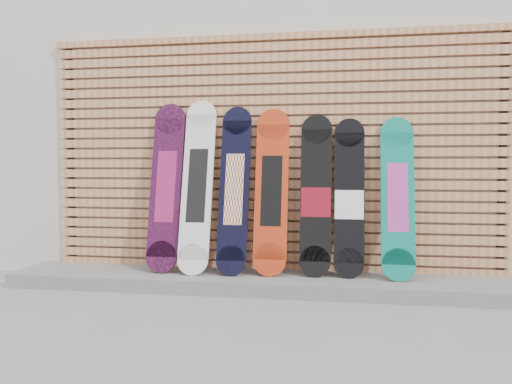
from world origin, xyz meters
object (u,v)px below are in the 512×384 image
at_px(snowboard_0, 166,186).
at_px(snowboard_2, 234,189).
at_px(snowboard_1, 197,185).
at_px(snowboard_6, 398,197).
at_px(snowboard_3, 272,191).
at_px(snowboard_5, 349,198).
at_px(snowboard_4, 316,195).

bearing_deg(snowboard_0, snowboard_2, -0.80).
xyz_separation_m(snowboard_1, snowboard_6, (1.76, 0.03, -0.09)).
distance_m(snowboard_3, snowboard_5, 0.69).
xyz_separation_m(snowboard_0, snowboard_1, (0.30, -0.02, 0.01)).
height_order(snowboard_4, snowboard_5, snowboard_4).
height_order(snowboard_2, snowboard_5, snowboard_2).
relative_size(snowboard_0, snowboard_2, 1.03).
xyz_separation_m(snowboard_0, snowboard_3, (0.98, 0.01, -0.03)).
xyz_separation_m(snowboard_4, snowboard_6, (0.70, -0.02, -0.01)).
height_order(snowboard_0, snowboard_3, snowboard_0).
height_order(snowboard_0, snowboard_4, snowboard_0).
bearing_deg(snowboard_6, snowboard_4, 178.07).
bearing_deg(snowboard_6, snowboard_5, 176.40).
bearing_deg(snowboard_4, snowboard_2, -177.29).
bearing_deg(snowboard_2, snowboard_4, 2.71).
bearing_deg(snowboard_5, snowboard_1, -177.83).
bearing_deg(snowboard_3, snowboard_1, -177.06).
bearing_deg(snowboard_4, snowboard_6, -1.93).
xyz_separation_m(snowboard_2, snowboard_3, (0.34, 0.02, -0.01)).
relative_size(snowboard_3, snowboard_6, 1.07).
bearing_deg(snowboard_3, snowboard_0, -179.36).
bearing_deg(snowboard_6, snowboard_3, 179.53).
relative_size(snowboard_2, snowboard_6, 1.08).
distance_m(snowboard_0, snowboard_5, 1.66).
bearing_deg(snowboard_4, snowboard_1, -177.36).
bearing_deg(snowboard_1, snowboard_5, 2.17).
relative_size(snowboard_2, snowboard_4, 1.06).
bearing_deg(snowboard_4, snowboard_3, -177.87).
bearing_deg(snowboard_2, snowboard_1, -177.50).
relative_size(snowboard_1, snowboard_5, 1.14).
distance_m(snowboard_2, snowboard_6, 1.43).
distance_m(snowboard_3, snowboard_4, 0.40).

